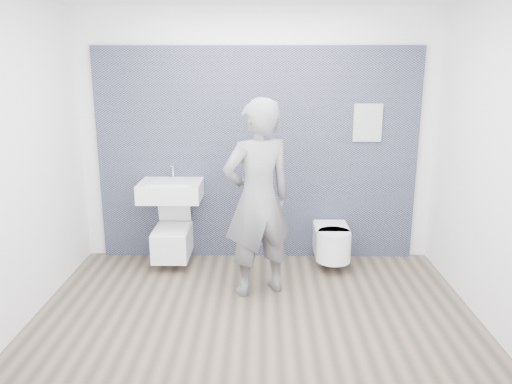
{
  "coord_description": "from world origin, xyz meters",
  "views": [
    {
      "loc": [
        0.07,
        -4.09,
        2.22
      ],
      "look_at": [
        0.0,
        0.6,
        1.0
      ],
      "focal_mm": 35.0,
      "sensor_mm": 36.0,
      "label": 1
    }
  ],
  "objects_px": {
    "washbasin": "(171,190)",
    "visitor": "(258,199)",
    "toilet_rounded": "(332,242)",
    "toilet_square": "(172,240)"
  },
  "relations": [
    {
      "from": "toilet_rounded",
      "to": "toilet_square",
      "type": "bearing_deg",
      "value": 178.58
    },
    {
      "from": "toilet_rounded",
      "to": "washbasin",
      "type": "bearing_deg",
      "value": 177.85
    },
    {
      "from": "toilet_square",
      "to": "visitor",
      "type": "relative_size",
      "value": 0.39
    },
    {
      "from": "washbasin",
      "to": "toilet_rounded",
      "type": "relative_size",
      "value": 1.06
    },
    {
      "from": "washbasin",
      "to": "toilet_rounded",
      "type": "bearing_deg",
      "value": -2.15
    },
    {
      "from": "toilet_square",
      "to": "toilet_rounded",
      "type": "bearing_deg",
      "value": -1.42
    },
    {
      "from": "toilet_square",
      "to": "toilet_rounded",
      "type": "relative_size",
      "value": 1.18
    },
    {
      "from": "toilet_rounded",
      "to": "visitor",
      "type": "distance_m",
      "value": 1.23
    },
    {
      "from": "washbasin",
      "to": "toilet_square",
      "type": "height_order",
      "value": "washbasin"
    },
    {
      "from": "washbasin",
      "to": "visitor",
      "type": "bearing_deg",
      "value": -35.9
    }
  ]
}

